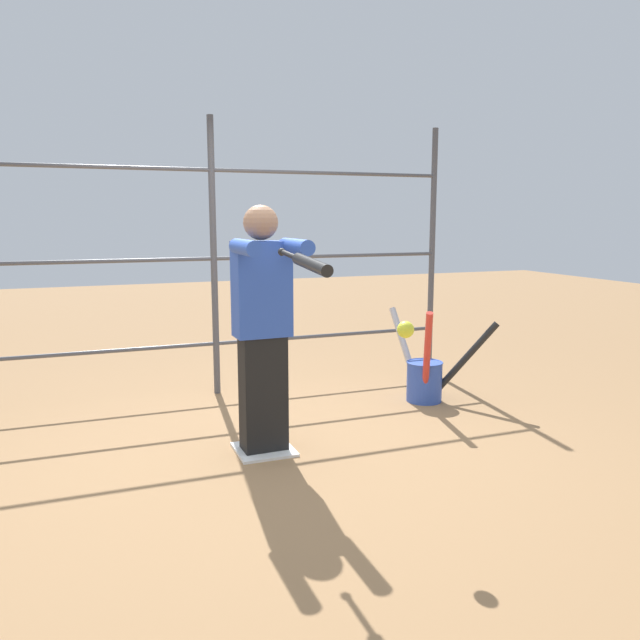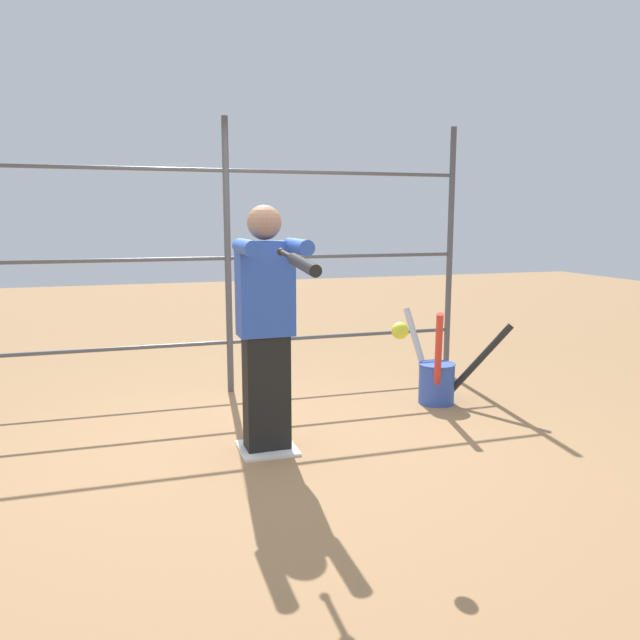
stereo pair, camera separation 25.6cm
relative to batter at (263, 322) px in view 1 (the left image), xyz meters
The scene contains 7 objects.
ground_plane 0.93m from the batter, 90.00° to the right, with size 24.00×24.00×0.00m, color #9E754C.
home_plate 0.92m from the batter, 90.00° to the right, with size 0.40×0.40×0.02m.
fence_backstop 1.65m from the batter, 90.00° to the right, with size 4.66×0.06×2.54m.
batter is the anchor object (origin of this frame).
baseball_bat_swinging 1.04m from the batter, 89.29° to the left, with size 0.08×0.82×0.11m.
softball_in_flight 1.19m from the batter, 116.08° to the left, with size 0.10×0.10×0.10m.
bat_bucket 1.96m from the batter, 158.32° to the right, with size 0.79×0.96×0.88m.
Camera 1 is at (1.15, 4.09, 1.64)m, focal length 35.00 mm.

